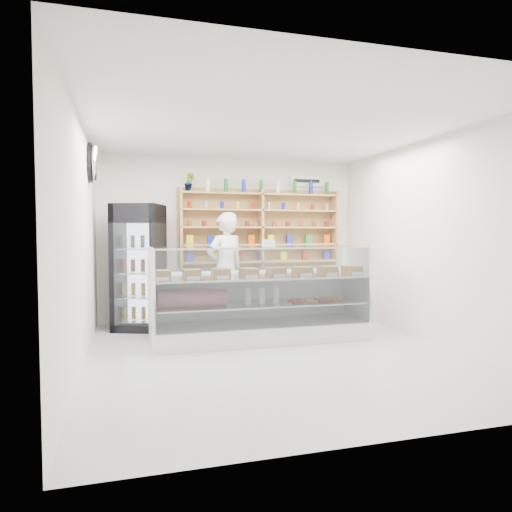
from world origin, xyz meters
name	(u,v)px	position (x,y,z in m)	size (l,w,h in m)	color
room	(275,242)	(0.00, 0.00, 1.40)	(5.00, 5.00, 5.00)	#AAABAF
display_counter	(260,314)	(0.03, 0.76, 0.36)	(3.03, 0.91, 1.32)	white
shop_worker	(225,269)	(-0.24, 1.86, 0.92)	(0.67, 0.44, 1.84)	silver
drinks_cooler	(139,267)	(-1.59, 1.96, 0.98)	(0.89, 0.88, 1.95)	black
wall_shelving	(261,228)	(0.50, 2.34, 1.59)	(2.84, 0.28, 1.33)	tan
potted_plant	(189,182)	(-0.75, 2.34, 2.35)	(0.17, 0.13, 0.30)	#1E6626
security_mirror	(94,163)	(-2.17, 1.20, 2.45)	(0.15, 0.50, 0.50)	silver
wall_sign	(306,181)	(1.40, 2.47, 2.45)	(0.62, 0.03, 0.20)	white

